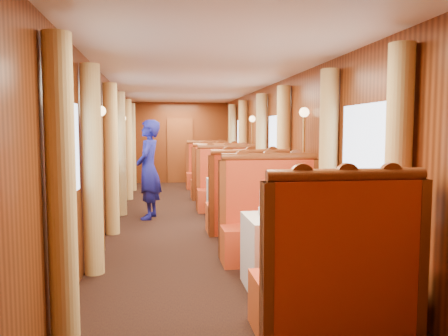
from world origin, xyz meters
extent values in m
cube|color=brown|center=(0.00, 5.97, 1.00)|extent=(0.80, 0.04, 2.00)
cube|color=white|center=(0.75, -3.50, 0.38)|extent=(1.05, 0.72, 0.75)
cube|color=#B31A13|center=(0.75, -4.45, 0.23)|extent=(1.30, 0.55, 0.45)
cube|color=#B31A13|center=(0.75, -4.67, 0.85)|extent=(1.30, 0.12, 0.80)
cylinder|color=brown|center=(0.75, -4.67, 1.29)|extent=(1.23, 0.10, 0.10)
cube|color=#B31A13|center=(0.75, -2.55, 0.23)|extent=(1.30, 0.55, 0.45)
cube|color=#B31A13|center=(0.75, -2.33, 0.85)|extent=(1.30, 0.12, 0.80)
cylinder|color=brown|center=(0.75, -2.33, 1.29)|extent=(1.23, 0.10, 0.10)
cube|color=white|center=(0.75, 0.00, 0.38)|extent=(1.05, 0.72, 0.75)
cube|color=#B31A13|center=(0.75, -0.95, 0.23)|extent=(1.30, 0.55, 0.45)
cube|color=#B31A13|center=(0.75, -1.17, 0.85)|extent=(1.30, 0.12, 0.80)
cylinder|color=brown|center=(0.75, -1.17, 1.29)|extent=(1.23, 0.10, 0.10)
cube|color=#B31A13|center=(0.75, 0.95, 0.23)|extent=(1.30, 0.55, 0.45)
cube|color=#B31A13|center=(0.75, 1.17, 0.85)|extent=(1.30, 0.12, 0.80)
cylinder|color=brown|center=(0.75, 1.17, 1.29)|extent=(1.23, 0.10, 0.10)
cube|color=white|center=(0.75, 3.50, 0.38)|extent=(1.05, 0.72, 0.75)
cube|color=#B31A13|center=(0.75, 2.55, 0.23)|extent=(1.30, 0.55, 0.45)
cube|color=#B31A13|center=(0.75, 2.33, 0.85)|extent=(1.30, 0.12, 0.80)
cylinder|color=brown|center=(0.75, 2.33, 1.29)|extent=(1.23, 0.10, 0.10)
cube|color=#B31A13|center=(0.75, 4.45, 0.23)|extent=(1.30, 0.55, 0.45)
cube|color=#B31A13|center=(0.75, 4.67, 0.85)|extent=(1.30, 0.12, 0.80)
cylinder|color=brown|center=(0.75, 4.67, 1.29)|extent=(1.23, 0.10, 0.10)
cube|color=silver|center=(0.66, -3.56, 0.76)|extent=(0.41, 0.37, 0.01)
cylinder|color=white|center=(1.09, -3.62, 0.76)|extent=(0.23, 0.23, 0.01)
cylinder|color=white|center=(0.40, -3.39, 0.79)|extent=(0.08, 0.08, 0.08)
cylinder|color=white|center=(0.40, -3.39, 0.92)|extent=(0.05, 0.05, 0.18)
cylinder|color=white|center=(0.49, -3.27, 0.79)|extent=(0.08, 0.08, 0.08)
cylinder|color=white|center=(0.49, -3.27, 0.92)|extent=(0.05, 0.05, 0.18)
cylinder|color=silver|center=(0.72, -0.02, 0.82)|extent=(0.06, 0.06, 0.14)
cylinder|color=silver|center=(0.75, 3.46, 0.82)|extent=(0.06, 0.06, 0.14)
cylinder|color=#DCBD70|center=(-1.38, -4.28, 1.18)|extent=(0.22, 0.22, 2.35)
cylinder|color=#DCBD70|center=(-1.38, -2.72, 1.18)|extent=(0.22, 0.22, 2.35)
cylinder|color=#DCBD70|center=(1.38, -4.28, 1.18)|extent=(0.22, 0.22, 2.35)
cylinder|color=#DCBD70|center=(1.38, -2.72, 1.18)|extent=(0.22, 0.22, 2.35)
cylinder|color=#DCBD70|center=(-1.38, -0.78, 1.18)|extent=(0.22, 0.22, 2.35)
cylinder|color=#DCBD70|center=(-1.38, 0.78, 1.18)|extent=(0.22, 0.22, 2.35)
cylinder|color=#DCBD70|center=(1.38, -0.78, 1.18)|extent=(0.22, 0.22, 2.35)
cylinder|color=#DCBD70|center=(1.38, 0.78, 1.18)|extent=(0.22, 0.22, 2.35)
cylinder|color=#DCBD70|center=(-1.38, 2.72, 1.18)|extent=(0.22, 0.22, 2.35)
cylinder|color=#DCBD70|center=(-1.38, 4.28, 1.18)|extent=(0.22, 0.22, 2.35)
cylinder|color=#DCBD70|center=(1.38, 2.72, 1.18)|extent=(0.22, 0.22, 2.35)
cylinder|color=#DCBD70|center=(1.38, 4.28, 1.18)|extent=(0.22, 0.22, 2.35)
cylinder|color=#BF8C3F|center=(-1.40, -1.75, 0.93)|extent=(0.04, 0.04, 1.85)
sphere|color=#FFD18C|center=(-1.40, -1.75, 1.88)|extent=(0.14, 0.14, 0.14)
cylinder|color=#BF8C3F|center=(1.40, -1.75, 0.93)|extent=(0.04, 0.04, 1.85)
sphere|color=#FFD18C|center=(1.40, -1.75, 1.88)|extent=(0.14, 0.14, 0.14)
cylinder|color=#BF8C3F|center=(-1.40, 1.75, 0.93)|extent=(0.04, 0.04, 1.85)
sphere|color=#FFD18C|center=(-1.40, 1.75, 1.88)|extent=(0.14, 0.14, 0.14)
cylinder|color=#BF8C3F|center=(1.40, 1.75, 0.93)|extent=(0.04, 0.04, 1.85)
sphere|color=#FFD18C|center=(1.40, 1.75, 1.88)|extent=(0.14, 0.14, 0.14)
imported|color=navy|center=(-0.84, 0.36, 0.91)|extent=(0.55, 0.73, 1.82)
cube|color=beige|center=(0.75, 0.76, 0.75)|extent=(0.40, 0.24, 0.55)
sphere|color=tan|center=(0.75, 0.76, 1.11)|extent=(0.20, 0.20, 0.20)
cube|color=beige|center=(0.75, 0.59, 0.52)|extent=(0.36, 0.30, 0.14)
camera|label=1|loc=(-0.63, -7.73, 1.62)|focal=35.00mm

